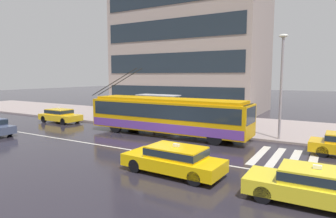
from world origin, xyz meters
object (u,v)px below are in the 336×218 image
at_px(pedestrian_waiting_by_pole, 221,109).
at_px(bus_shelter, 159,102).
at_px(pedestrian_approaching_curb, 211,113).
at_px(trolleybus, 167,115).
at_px(pedestrian_at_shelter, 196,107).
at_px(taxi_oncoming_far, 313,184).
at_px(pedestrian_walking_past, 154,105).
at_px(street_lamp, 282,78).
at_px(taxi_oncoming_near, 174,159).
at_px(taxi_queued_behind_bus, 60,115).

bearing_deg(pedestrian_waiting_by_pole, bus_shelter, -174.31).
distance_m(pedestrian_approaching_curb, pedestrian_waiting_by_pole, 1.66).
bearing_deg(trolleybus, pedestrian_at_shelter, 84.21).
relative_size(pedestrian_at_shelter, pedestrian_waiting_by_pole, 1.01).
bearing_deg(taxi_oncoming_far, pedestrian_at_shelter, 129.99).
xyz_separation_m(pedestrian_approaching_curb, pedestrian_walking_past, (-6.07, 1.21, 0.19)).
relative_size(taxi_oncoming_far, street_lamp, 0.63).
xyz_separation_m(taxi_oncoming_near, pedestrian_waiting_by_pole, (-1.89, 11.25, 1.06)).
xyz_separation_m(pedestrian_at_shelter, pedestrian_approaching_curb, (2.09, -1.76, -0.17)).
height_order(taxi_queued_behind_bus, pedestrian_walking_past, pedestrian_walking_past).
height_order(trolleybus, pedestrian_approaching_curb, trolleybus).
bearing_deg(pedestrian_approaching_curb, taxi_queued_behind_bus, -170.88).
relative_size(taxi_oncoming_far, pedestrian_approaching_curb, 2.34).
bearing_deg(taxi_oncoming_near, pedestrian_approaching_curb, 102.12).
bearing_deg(pedestrian_walking_past, pedestrian_at_shelter, 7.80).
height_order(trolleybus, taxi_oncoming_far, trolleybus).
bearing_deg(taxi_oncoming_far, pedestrian_walking_past, 141.07).
bearing_deg(pedestrian_walking_past, pedestrian_approaching_curb, -11.30).
relative_size(taxi_oncoming_near, street_lamp, 0.68).
distance_m(taxi_oncoming_near, bus_shelter, 13.10).
xyz_separation_m(pedestrian_approaching_curb, street_lamp, (5.00, -0.18, 2.65)).
distance_m(taxi_oncoming_far, pedestrian_approaching_curb, 12.59).
bearing_deg(pedestrian_walking_past, trolleybus, -45.63).
xyz_separation_m(taxi_queued_behind_bus, taxi_oncoming_near, (16.47, -7.29, 0.00)).
height_order(taxi_oncoming_far, pedestrian_walking_past, pedestrian_walking_past).
distance_m(taxi_queued_behind_bus, pedestrian_approaching_curb, 14.62).
distance_m(taxi_oncoming_near, taxi_oncoming_far, 5.65).
height_order(pedestrian_waiting_by_pole, street_lamp, street_lamp).
bearing_deg(pedestrian_approaching_curb, pedestrian_waiting_by_pole, 83.95).
bearing_deg(trolleybus, pedestrian_approaching_curb, 44.01).
height_order(pedestrian_walking_past, pedestrian_waiting_by_pole, pedestrian_walking_past).
bearing_deg(street_lamp, taxi_queued_behind_bus, -173.72).
xyz_separation_m(pedestrian_waiting_by_pole, street_lamp, (4.83, -1.82, 2.49)).
bearing_deg(bus_shelter, taxi_queued_behind_bus, -159.35).
relative_size(pedestrian_approaching_curb, pedestrian_waiting_by_pole, 0.93).
height_order(taxi_oncoming_far, pedestrian_waiting_by_pole, pedestrian_waiting_by_pole).
height_order(trolleybus, bus_shelter, trolleybus).
distance_m(pedestrian_approaching_curb, street_lamp, 5.67).
relative_size(trolleybus, taxi_oncoming_near, 2.81).
bearing_deg(pedestrian_approaching_curb, pedestrian_at_shelter, 139.89).
distance_m(taxi_queued_behind_bus, taxi_oncoming_near, 18.01).
distance_m(pedestrian_at_shelter, pedestrian_walking_past, 4.02).
bearing_deg(street_lamp, pedestrian_walking_past, 172.85).
bearing_deg(pedestrian_at_shelter, taxi_oncoming_near, -69.94).
bearing_deg(bus_shelter, pedestrian_waiting_by_pole, 5.69).
xyz_separation_m(taxi_oncoming_far, pedestrian_walking_past, (-13.77, 11.13, 1.08)).
bearing_deg(pedestrian_approaching_curb, pedestrian_walking_past, 168.70).
height_order(taxi_oncoming_near, pedestrian_approaching_curb, pedestrian_approaching_curb).
bearing_deg(taxi_queued_behind_bus, street_lamp, 6.28).
distance_m(trolleybus, pedestrian_walking_past, 5.09).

